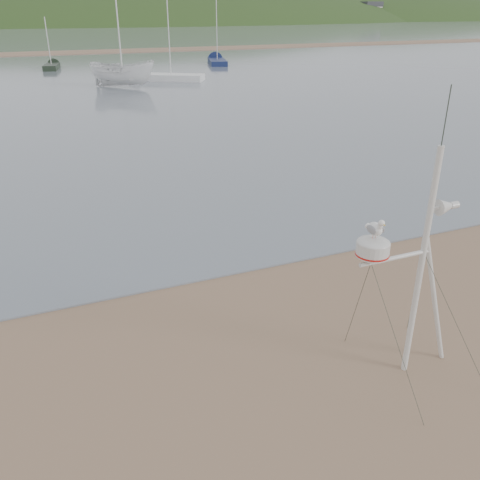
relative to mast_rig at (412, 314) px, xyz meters
name	(u,v)px	position (x,y,z in m)	size (l,w,h in m)	color
ground	(153,437)	(-4.20, 0.22, -1.12)	(560.00, 560.00, 0.00)	brown
water	(14,34)	(-4.20, 132.22, -1.10)	(560.00, 256.00, 0.04)	slate
sandbar	(21,54)	(-4.20, 70.22, -1.04)	(560.00, 7.00, 0.07)	brown
hill_ridge	(65,72)	(14.32, 235.22, -20.81)	(620.00, 180.00, 80.00)	#203616
far_cottages	(18,13)	(-1.20, 196.22, 2.88)	(294.40, 6.30, 8.00)	beige
mast_rig	(412,314)	(0.00, 0.00, 0.00)	(2.05, 2.19, 4.63)	silver
boat_white	(120,51)	(2.22, 34.99, 1.48)	(1.92, 1.97, 5.11)	white
sailboat_dark_mid	(53,65)	(-1.63, 51.05, -0.81)	(2.18, 5.18, 5.08)	black
sailboat_white_near	(149,77)	(5.05, 38.37, -0.82)	(6.89, 5.22, 7.02)	white
sailboat_blue_far	(216,60)	(15.29, 50.03, -0.82)	(3.43, 7.10, 6.87)	#15204A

